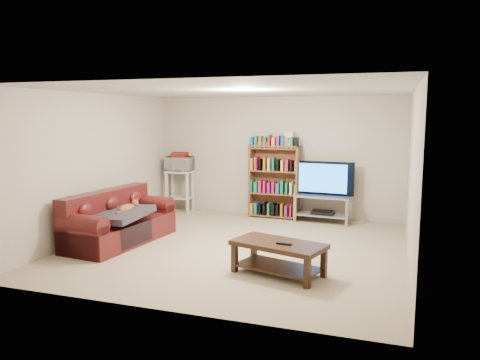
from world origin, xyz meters
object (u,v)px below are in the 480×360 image
at_px(coffee_table, 279,252).
at_px(tv_stand, 323,204).
at_px(sofa, 117,224).
at_px(bookshelf, 274,181).

relative_size(coffee_table, tv_stand, 1.21).
bearing_deg(tv_stand, sofa, -135.88).
bearing_deg(bookshelf, coffee_table, -73.16).
distance_m(coffee_table, tv_stand, 3.15).
xyz_separation_m(sofa, coffee_table, (2.85, -0.67, -0.00)).
relative_size(coffee_table, bookshelf, 0.89).
xyz_separation_m(sofa, bookshelf, (1.95, 2.59, 0.45)).
relative_size(sofa, tv_stand, 1.89).
height_order(coffee_table, tv_stand, tv_stand).
bearing_deg(sofa, bookshelf, 58.98).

